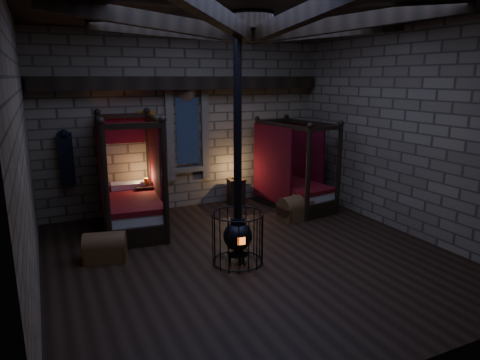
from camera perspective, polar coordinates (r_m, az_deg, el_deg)
name	(u,v)px	position (r m, az deg, el deg)	size (l,w,h in m)	color
room	(249,42)	(7.37, 1.23, 17.92)	(7.02, 7.02, 4.29)	black
bed_left	(132,201)	(9.46, -14.24, -2.78)	(1.42, 2.39, 2.38)	black
bed_right	(293,186)	(10.79, 7.07, -0.80)	(1.37, 2.17, 2.12)	black
trunk_left	(105,248)	(8.05, -17.54, -8.59)	(0.81, 0.62, 0.53)	brown
trunk_right	(295,209)	(9.89, 7.38, -3.80)	(0.84, 0.62, 0.57)	brown
nightstand_left	(147,201)	(10.13, -12.28, -2.72)	(0.54, 0.52, 0.94)	black
nightstand_right	(236,192)	(10.88, -0.51, -1.56)	(0.45, 0.44, 0.73)	black
stove	(238,232)	(7.45, -0.30, -6.89)	(0.90, 0.90, 4.05)	black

